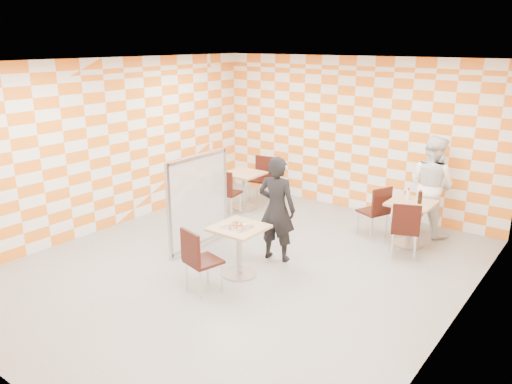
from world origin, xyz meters
TOP-DOWN VIEW (x-y plane):
  - room_shell at (0.00, 0.54)m, footprint 7.00×7.00m
  - main_table at (0.13, -0.24)m, footprint 0.70×0.70m
  - second_table at (1.69, 2.32)m, footprint 0.70×0.70m
  - empty_table at (-1.67, 2.16)m, footprint 0.70×0.70m
  - chair_main_front at (0.05, -1.02)m, footprint 0.51×0.52m
  - chair_second_front at (1.83, 1.73)m, footprint 0.55×0.55m
  - chair_second_side at (1.12, 2.27)m, footprint 0.56×0.56m
  - chair_empty_near at (-1.65, 1.57)m, footprint 0.48×0.49m
  - chair_empty_far at (-1.74, 2.88)m, footprint 0.49×0.49m
  - partition at (-1.03, 0.17)m, footprint 0.08×1.38m
  - man_dark at (0.24, 0.54)m, footprint 0.66×0.49m
  - man_white at (1.76, 3.05)m, footprint 1.02×0.90m
  - pizza_on_foil at (0.13, -0.26)m, footprint 0.40×0.40m
  - sport_bottle at (1.59, 2.42)m, footprint 0.06×0.06m
  - soda_bottle at (1.82, 2.32)m, footprint 0.07×0.07m

SIDE VIEW (x-z plane):
  - main_table at x=0.13m, z-range 0.13..0.88m
  - second_table at x=1.69m, z-range 0.13..0.88m
  - empty_table at x=-1.67m, z-range 0.13..0.88m
  - chair_main_front at x=0.05m, z-range 0.08..1.01m
  - chair_second_front at x=1.83m, z-range 0.08..1.01m
  - chair_second_side at x=1.12m, z-range 0.08..1.01m
  - chair_empty_near at x=-1.65m, z-range 0.08..1.01m
  - chair_empty_far at x=-1.74m, z-range 0.08..1.01m
  - pizza_on_foil at x=0.13m, z-range 0.74..0.79m
  - partition at x=-1.03m, z-range 0.02..1.57m
  - man_dark at x=0.24m, z-range 0.00..1.64m
  - sport_bottle at x=1.59m, z-range 0.74..0.94m
  - soda_bottle at x=1.82m, z-range 0.74..0.97m
  - man_white at x=1.76m, z-range 0.00..1.75m
  - room_shell at x=0.00m, z-range -2.00..5.00m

